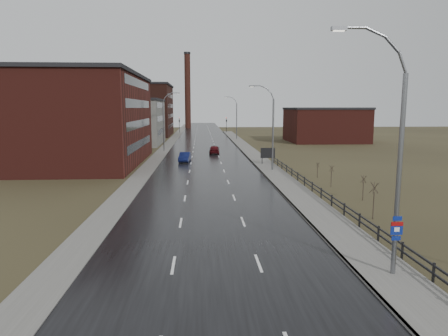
{
  "coord_description": "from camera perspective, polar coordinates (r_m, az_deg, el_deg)",
  "views": [
    {
      "loc": [
        -0.77,
        -16.49,
        8.4
      ],
      "look_at": [
        1.31,
        19.23,
        3.0
      ],
      "focal_mm": 32.0,
      "sensor_mm": 36.0,
      "label": 1
    }
  ],
  "objects": [
    {
      "name": "guardrail",
      "position": [
        37.32,
        14.02,
        -3.57
      ],
      "size": [
        0.1,
        53.05,
        1.1
      ],
      "color": "black",
      "rests_on": "ground"
    },
    {
      "name": "billboard",
      "position": [
        59.33,
        6.27,
        2.07
      ],
      "size": [
        2.15,
        0.17,
        2.57
      ],
      "color": "black",
      "rests_on": "ground"
    },
    {
      "name": "warehouse_mid",
      "position": [
        96.1,
        -13.74,
        6.47
      ],
      "size": [
        16.32,
        20.4,
        10.5
      ],
      "color": "slate",
      "rests_on": "ground"
    },
    {
      "name": "traffic_light_right",
      "position": [
        136.83,
        0.35,
        6.99
      ],
      "size": [
        0.58,
        2.73,
        5.3
      ],
      "color": "black",
      "rests_on": "ground"
    },
    {
      "name": "traffic_light_left",
      "position": [
        136.74,
        -6.41,
        6.94
      ],
      "size": [
        0.58,
        2.73,
        5.3
      ],
      "color": "black",
      "rests_on": "ground"
    },
    {
      "name": "curb_right",
      "position": [
        52.75,
        5.27,
        -0.52
      ],
      "size": [
        0.16,
        180.0,
        0.18
      ],
      "primitive_type": "cube",
      "color": "slate",
      "rests_on": "ground"
    },
    {
      "name": "car_far",
      "position": [
        73.68,
        -1.38,
        2.64
      ],
      "size": [
        2.08,
        4.66,
        1.56
      ],
      "primitive_type": "imported",
      "rotation": [
        0.0,
        0.0,
        3.09
      ],
      "color": "#470B10",
      "rests_on": "ground"
    },
    {
      "name": "shrub_f",
      "position": [
        49.73,
        13.22,
        -0.22
      ],
      "size": [
        0.45,
        0.47,
        1.85
      ],
      "color": "#382D23",
      "rests_on": "ground"
    },
    {
      "name": "shrub_d",
      "position": [
        38.55,
        19.27,
        -2.61
      ],
      "size": [
        0.55,
        0.58,
        2.33
      ],
      "color": "#382D23",
      "rests_on": "ground"
    },
    {
      "name": "streetlight_right_far",
      "position": [
        106.93,
        1.66,
        7.21
      ],
      "size": [
        3.36,
        0.28,
        11.35
      ],
      "color": "slate",
      "rests_on": "ground"
    },
    {
      "name": "streetlight_left",
      "position": [
        78.84,
        -8.43,
        6.63
      ],
      "size": [
        3.36,
        0.28,
        11.35
      ],
      "color": "slate",
      "rests_on": "ground"
    },
    {
      "name": "road",
      "position": [
        76.95,
        -2.74,
        2.33
      ],
      "size": [
        14.0,
        300.0,
        0.06
      ],
      "primitive_type": "cube",
      "color": "black",
      "rests_on": "ground"
    },
    {
      "name": "building_right",
      "position": [
        103.36,
        14.24,
        6.03
      ],
      "size": [
        18.36,
        16.32,
        8.5
      ],
      "color": "#471914",
      "rests_on": "ground"
    },
    {
      "name": "smokestack",
      "position": [
        166.73,
        -5.22,
        10.99
      ],
      "size": [
        2.7,
        2.7,
        30.7
      ],
      "color": "#331611",
      "rests_on": "ground"
    },
    {
      "name": "shrub_c",
      "position": [
        32.36,
        20.62,
        -4.25
      ],
      "size": [
        0.67,
        0.71,
        2.86
      ],
      "color": "#382D23",
      "rests_on": "ground"
    },
    {
      "name": "shrub_e",
      "position": [
        44.23,
        15.09,
        -1.02
      ],
      "size": [
        0.56,
        0.59,
        2.35
      ],
      "color": "#382D23",
      "rests_on": "ground"
    },
    {
      "name": "streetlight_main",
      "position": [
        20.8,
        23.08,
        1.43
      ],
      "size": [
        3.91,
        0.29,
        12.11
      ],
      "color": "slate",
      "rests_on": "ground"
    },
    {
      "name": "sidewalk_left",
      "position": [
        77.3,
        -8.84,
        2.29
      ],
      "size": [
        2.4,
        260.0,
        0.12
      ],
      "primitive_type": "cube",
      "color": "#595651",
      "rests_on": "ground"
    },
    {
      "name": "ground",
      "position": [
        18.53,
        -0.62,
        -18.39
      ],
      "size": [
        320.0,
        320.0,
        0.0
      ],
      "primitive_type": "plane",
      "color": "#2D2819",
      "rests_on": "ground"
    },
    {
      "name": "warehouse_far",
      "position": [
        126.46,
        -13.59,
        8.06
      ],
      "size": [
        26.52,
        24.48,
        15.5
      ],
      "color": "#331611",
      "rests_on": "ground"
    },
    {
      "name": "car_near",
      "position": [
        62.75,
        -5.61,
        1.53
      ],
      "size": [
        1.93,
        4.62,
        1.48
      ],
      "primitive_type": "imported",
      "rotation": [
        0.0,
        0.0,
        -0.08
      ],
      "color": "#0D1444",
      "rests_on": "ground"
    },
    {
      "name": "warehouse_near",
      "position": [
        64.75,
        -21.68,
        6.53
      ],
      "size": [
        22.44,
        28.56,
        13.5
      ],
      "color": "#471914",
      "rests_on": "ground"
    },
    {
      "name": "sidewalk_right",
      "position": [
        52.99,
        6.89,
        -0.5
      ],
      "size": [
        3.2,
        180.0,
        0.18
      ],
      "primitive_type": "cube",
      "color": "#595651",
      "rests_on": "ground"
    },
    {
      "name": "streetlight_right_mid",
      "position": [
        53.37,
        6.71,
        5.77
      ],
      "size": [
        3.36,
        0.28,
        11.35
      ],
      "color": "slate",
      "rests_on": "ground"
    }
  ]
}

